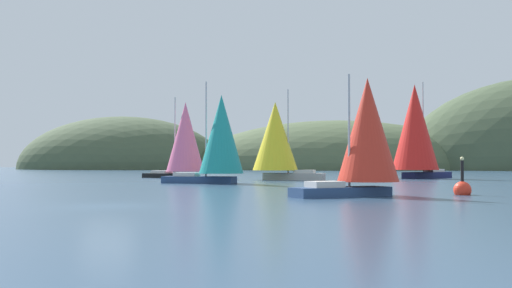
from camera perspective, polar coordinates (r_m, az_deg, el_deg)
ground_plane at (r=28.95m, az=-13.96°, el=-5.76°), size 360.00×360.00×0.00m
headland_center at (r=161.60m, az=7.40°, el=-2.43°), size 78.64×44.00×26.27m
headland_left at (r=174.65m, az=-12.69°, el=-2.35°), size 60.30×44.00×29.94m
sailboat_pink_spinnaker at (r=76.00m, az=-6.84°, el=0.51°), size 9.45×6.58×10.35m
sailboat_yellow_sail at (r=68.27m, az=1.94°, el=0.58°), size 8.71×5.96×10.31m
sailboat_red_spinnaker at (r=76.70m, az=14.96°, el=1.41°), size 9.05×9.79×12.15m
sailboat_scarlet_sail at (r=36.91m, az=10.40°, el=0.92°), size 7.28×6.27×7.35m
sailboat_teal_sail at (r=56.99m, az=-3.49°, el=0.65°), size 8.24×4.69×9.79m
channel_buoy at (r=39.61m, az=19.09°, el=-4.08°), size 1.10×1.10×2.64m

